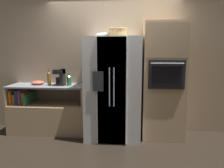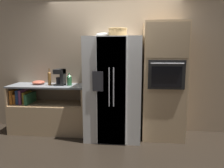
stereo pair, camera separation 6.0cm
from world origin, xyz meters
name	(u,v)px [view 1 (the left image)]	position (x,y,z in m)	size (l,w,h in m)	color
ground_plane	(111,136)	(0.00, 0.00, 0.00)	(20.00, 20.00, 0.00)	black
wall_back	(113,60)	(0.00, 0.45, 1.40)	(12.00, 0.06, 2.80)	tan
counter_left	(48,115)	(-1.25, 0.14, 0.34)	(1.46, 0.56, 0.93)	tan
refrigerator	(113,88)	(0.03, 0.02, 0.91)	(0.97, 0.82, 1.81)	white
wall_oven	(163,81)	(0.93, 0.10, 1.04)	(0.73, 0.69, 2.07)	tan
wicker_basket	(118,32)	(0.11, -0.06, 1.89)	(0.32, 0.32, 0.14)	tan
fruit_bowl	(104,35)	(-0.13, 0.05, 1.85)	(0.29, 0.29, 0.07)	white
bottle_tall	(49,78)	(-1.19, 0.12, 1.06)	(0.06, 0.06, 0.32)	brown
bottle_short	(69,80)	(-0.81, 0.14, 1.03)	(0.09, 0.09, 0.23)	#33723F
mixing_bowl	(38,83)	(-1.44, 0.20, 0.96)	(0.24, 0.24, 0.08)	#DB664C
coffee_maker	(60,77)	(-0.98, 0.15, 1.09)	(0.19, 0.21, 0.30)	black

